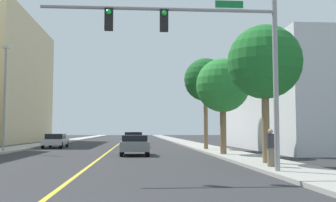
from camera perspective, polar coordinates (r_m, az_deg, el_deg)
ground at (r=47.69m, az=-7.14°, el=-6.17°), size 192.00×192.00×0.00m
sidewalk_left at (r=48.85m, az=-17.31°, el=-5.88°), size 2.81×168.00×0.15m
sidewalk_right at (r=48.05m, az=3.20°, el=-6.10°), size 2.81×168.00×0.15m
lane_marking_center at (r=47.69m, az=-7.14°, el=-6.17°), size 0.16×144.00×0.01m
traffic_signal_mast at (r=15.63m, az=5.70°, el=7.98°), size 9.07×0.36×6.75m
street_lamp at (r=32.54m, az=-22.15°, el=1.17°), size 0.56×0.28×7.95m
palm_near at (r=19.93m, az=13.54°, el=5.30°), size 3.57×3.57×6.61m
palm_mid at (r=26.77m, az=7.78°, el=2.13°), size 3.55×3.55×6.28m
palm_far at (r=34.08m, az=5.35°, el=2.95°), size 3.63×3.63×7.62m
car_silver at (r=40.28m, az=-15.65°, el=-5.41°), size 1.95×4.60×1.35m
car_gray at (r=27.38m, az=-4.75°, el=-6.19°), size 1.93×3.96×1.36m
car_black at (r=40.53m, az=-4.92°, el=-5.45°), size 1.96×4.15×1.50m
car_yellow at (r=59.24m, az=-4.73°, el=-5.08°), size 1.82×4.61×1.44m
pedestrian at (r=17.78m, az=14.38°, el=-6.43°), size 0.38×0.38×1.61m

